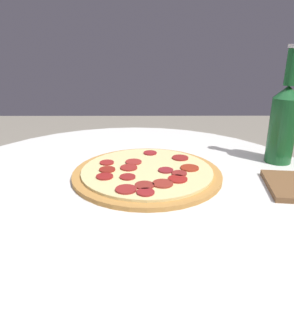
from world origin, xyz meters
The scene contains 3 objects.
table centered at (0.00, 0.00, 0.57)m, with size 0.93×0.93×0.76m.
pizza centered at (-0.03, 0.04, 0.77)m, with size 0.34×0.34×0.02m.
beer_bottle centered at (-0.12, 0.38, 0.87)m, with size 0.07×0.07×0.28m.
Camera 1 is at (0.67, 0.04, 1.06)m, focal length 35.00 mm.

